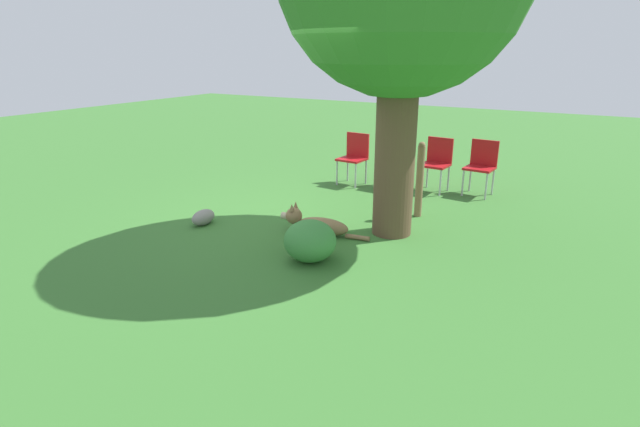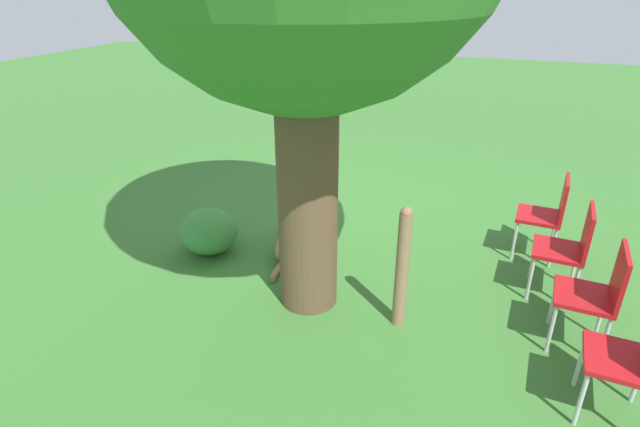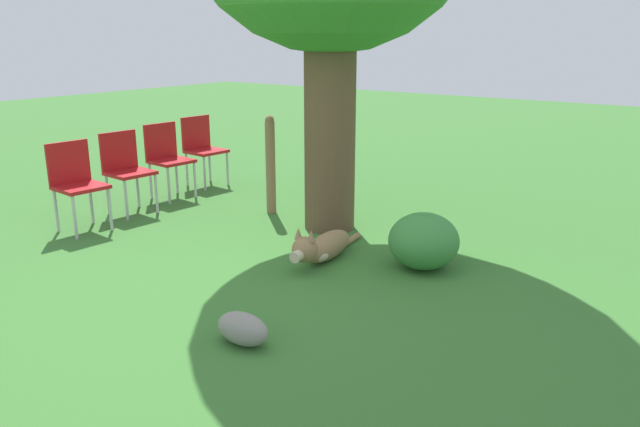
# 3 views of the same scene
# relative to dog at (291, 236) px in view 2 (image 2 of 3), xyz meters

# --- Properties ---
(ground_plane) EXTENTS (30.00, 30.00, 0.00)m
(ground_plane) POSITION_rel_dog_xyz_m (-0.32, -0.35, -0.13)
(ground_plane) COLOR #38702D
(dog) EXTENTS (0.34, 1.22, 0.39)m
(dog) POSITION_rel_dog_xyz_m (0.00, 0.00, 0.00)
(dog) COLOR olive
(dog) RESTS_ON ground_plane
(fence_post) EXTENTS (0.11, 0.11, 1.08)m
(fence_post) POSITION_rel_dog_xyz_m (-1.36, 0.92, 0.41)
(fence_post) COLOR #846647
(fence_post) RESTS_ON ground_plane
(red_chair_0) EXTENTS (0.46, 0.47, 0.89)m
(red_chair_0) POSITION_rel_dog_xyz_m (-2.53, -0.68, 0.39)
(red_chair_0) COLOR #B21419
(red_chair_0) RESTS_ON ground_plane
(red_chair_1) EXTENTS (0.46, 0.47, 0.89)m
(red_chair_1) POSITION_rel_dog_xyz_m (-2.67, 0.02, 0.39)
(red_chair_1) COLOR #B21419
(red_chair_1) RESTS_ON ground_plane
(red_chair_2) EXTENTS (0.46, 0.47, 0.89)m
(red_chair_2) POSITION_rel_dog_xyz_m (-2.81, 0.72, 0.39)
(red_chair_2) COLOR #B21419
(red_chair_2) RESTS_ON ground_plane
(red_chair_3) EXTENTS (0.46, 0.47, 0.89)m
(red_chair_3) POSITION_rel_dog_xyz_m (-2.94, 1.42, 0.39)
(red_chair_3) COLOR #B21419
(red_chair_3) RESTS_ON ground_plane
(garden_rock) EXTENTS (0.39, 0.22, 0.21)m
(garden_rock) POSITION_rel_dog_xyz_m (0.46, -1.52, -0.03)
(garden_rock) COLOR gray
(garden_rock) RESTS_ON ground_plane
(low_shrub) EXTENTS (0.60, 0.60, 0.48)m
(low_shrub) POSITION_rel_dog_xyz_m (0.78, 0.38, 0.11)
(low_shrub) COLOR #3D843D
(low_shrub) RESTS_ON ground_plane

